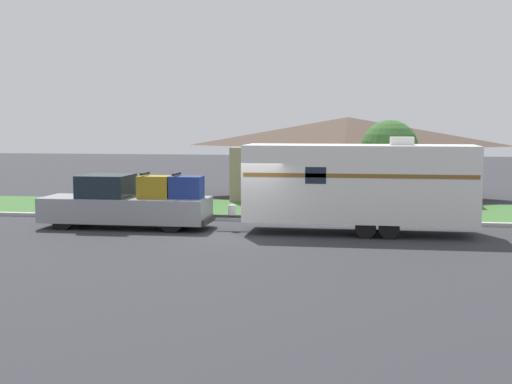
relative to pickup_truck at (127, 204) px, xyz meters
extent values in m
plane|color=#2D2D33|center=(4.65, -1.25, -0.89)|extent=(120.00, 120.00, 0.00)
cube|color=#ADADA8|center=(4.65, 2.50, -0.82)|extent=(80.00, 0.30, 0.14)
cube|color=#3D6B33|center=(4.65, 6.15, -0.88)|extent=(80.00, 7.00, 0.03)
cube|color=gray|center=(7.64, 12.53, 0.43)|extent=(11.11, 7.36, 2.66)
pyramid|color=#4C3D33|center=(7.64, 12.53, 2.51)|extent=(12.00, 7.95, 1.49)
cube|color=#4C3828|center=(7.64, 8.87, 0.16)|extent=(1.00, 0.06, 2.10)
cylinder|color=black|center=(-2.13, -0.81, -0.47)|extent=(0.85, 0.28, 0.85)
cylinder|color=black|center=(-2.13, 0.81, -0.47)|extent=(0.85, 0.28, 0.85)
cylinder|color=black|center=(1.92, -0.81, -0.47)|extent=(0.85, 0.28, 0.85)
cylinder|color=black|center=(1.92, 0.81, -0.47)|extent=(0.85, 0.28, 0.85)
cube|color=gray|center=(-1.40, 0.00, -0.21)|extent=(3.43, 1.98, 0.90)
cube|color=#19232D|center=(-0.79, 0.00, 0.65)|extent=(1.78, 1.82, 0.82)
cube|color=gray|center=(1.67, 0.00, -0.21)|extent=(2.71, 1.98, 0.90)
cube|color=#333333|center=(3.08, 0.00, -0.54)|extent=(0.12, 1.78, 0.20)
cube|color=olive|center=(1.07, 0.00, 0.64)|extent=(1.15, 0.83, 0.80)
cube|color=black|center=(0.70, 0.00, 1.12)|extent=(0.10, 0.91, 0.08)
cube|color=navy|center=(2.26, 0.00, 0.64)|extent=(1.15, 0.83, 0.80)
cube|color=black|center=(1.89, 0.00, 1.12)|extent=(0.10, 0.91, 0.08)
cylinder|color=black|center=(8.70, -1.06, -0.54)|extent=(0.70, 0.22, 0.70)
cylinder|color=black|center=(8.70, 1.06, -0.54)|extent=(0.70, 0.22, 0.70)
cylinder|color=black|center=(9.47, -1.06, -0.54)|extent=(0.70, 0.22, 0.70)
cylinder|color=black|center=(9.47, 1.06, -0.54)|extent=(0.70, 0.22, 0.70)
cube|color=silver|center=(8.45, 0.00, 0.88)|extent=(7.93, 2.40, 2.64)
cube|color=brown|center=(8.45, -1.20, 1.21)|extent=(7.77, 0.01, 0.14)
cube|color=#383838|center=(3.88, 0.00, -0.39)|extent=(1.21, 0.12, 0.10)
cylinder|color=silver|center=(3.94, 0.00, -0.16)|extent=(0.28, 0.28, 0.36)
cube|color=silver|center=(9.87, 0.00, 2.34)|extent=(0.80, 0.68, 0.28)
cube|color=#19232D|center=(7.02, -1.20, 1.21)|extent=(0.70, 0.01, 0.56)
cylinder|color=brown|center=(8.35, 3.65, -0.34)|extent=(0.09, 0.09, 1.10)
cube|color=black|center=(8.35, 3.65, 0.32)|extent=(0.48, 0.20, 0.22)
cylinder|color=brown|center=(9.60, 5.24, 0.05)|extent=(0.24, 0.24, 1.90)
sphere|color=#38662D|center=(9.60, 5.24, 1.89)|extent=(2.38, 2.38, 2.38)
camera|label=1|loc=(8.80, -24.92, 2.98)|focal=50.00mm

